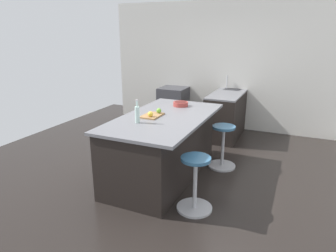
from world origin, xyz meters
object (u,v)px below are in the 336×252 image
kitchen_island (162,146)px  stool_middle (195,185)px  oven_range (173,106)px  fruit_bowl (181,104)px  stool_by_window (223,148)px  cutting_board (152,115)px  water_bottle (137,114)px  apple_yellow (150,114)px  apple_green (159,111)px

kitchen_island → stool_middle: 1.02m
kitchen_island → stool_middle: kitchen_island is taller
oven_range → fruit_bowl: (1.86, 0.91, 0.55)m
stool_middle → oven_range: bearing=-152.8°
stool_by_window → stool_middle: (1.35, 0.00, 0.00)m
stool_middle → cutting_board: cutting_board is taller
cutting_board → stool_middle: bearing=55.5°
kitchen_island → water_bottle: size_ratio=6.82×
water_bottle → apple_yellow: bearing=169.6°
oven_range → fruit_bowl: 2.14m
stool_by_window → fruit_bowl: bearing=-89.2°
kitchen_island → apple_yellow: apple_yellow is taller
oven_range → stool_by_window: size_ratio=1.26×
kitchen_island → cutting_board: cutting_board is taller
apple_green → water_bottle: water_bottle is taller
cutting_board → fruit_bowl: bearing=168.7°
apple_yellow → stool_middle: bearing=59.4°
stool_by_window → fruit_bowl: 0.98m
kitchen_island → stool_by_window: bearing=131.7°
kitchen_island → apple_green: size_ratio=29.04×
kitchen_island → cutting_board: (0.07, -0.12, 0.48)m
oven_range → apple_yellow: apple_yellow is taller
kitchen_island → apple_green: 0.53m
kitchen_island → apple_green: apple_green is taller
apple_green → apple_yellow: bearing=-6.3°
cutting_board → water_bottle: bearing=-4.2°
fruit_bowl → apple_green: bearing=-9.3°
oven_range → fruit_bowl: size_ratio=3.62×
cutting_board → water_bottle: 0.39m
cutting_board → apple_yellow: (0.10, 0.02, 0.05)m
stool_by_window → apple_green: apple_green is taller
kitchen_island → fruit_bowl: fruit_bowl is taller
oven_range → apple_green: bearing=18.2°
stool_middle → water_bottle: (-0.23, -0.90, 0.74)m
stool_middle → apple_yellow: 1.20m
apple_green → water_bottle: size_ratio=0.24×
oven_range → kitchen_island: (2.52, 0.89, 0.04)m
stool_middle → cutting_board: 1.23m
oven_range → fruit_bowl: bearing=26.2°
fruit_bowl → stool_middle: bearing=28.6°
stool_middle → fruit_bowl: fruit_bowl is taller
stool_middle → water_bottle: 1.19m
oven_range → cutting_board: 2.76m
stool_by_window → water_bottle: 1.62m
apple_green → apple_yellow: (0.22, -0.02, 0.00)m
cutting_board → fruit_bowl: 0.75m
water_bottle → fruit_bowl: (-1.11, 0.17, -0.08)m
oven_range → stool_middle: 3.60m
stool_middle → water_bottle: water_bottle is taller
kitchen_island → cutting_board: 0.50m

